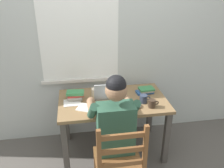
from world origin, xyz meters
TOP-DOWN VIEW (x-y plane):
  - ground_plane at (0.00, 0.00)m, footprint 8.00×8.00m
  - back_wall at (-0.00, 0.43)m, footprint 6.00×0.08m
  - desk at (0.00, 0.00)m, footprint 1.20×0.70m
  - seated_person at (-0.06, -0.43)m, footprint 0.50×0.60m
  - wooden_chair at (-0.06, -0.71)m, footprint 0.42×0.42m
  - laptop at (-0.05, -0.13)m, footprint 0.33×0.30m
  - computer_mouse at (0.24, -0.19)m, footprint 0.06×0.10m
  - coffee_mug_white at (-0.19, 0.11)m, footprint 0.12×0.08m
  - coffee_mug_dark at (0.32, -0.11)m, footprint 0.12×0.08m
  - coffee_mug_spare at (0.38, -0.22)m, footprint 0.11×0.07m
  - book_stack_main at (-0.41, 0.08)m, footprint 0.20×0.18m
  - book_stack_side at (0.41, 0.11)m, footprint 0.21×0.15m
  - paper_pile_near_laptop at (-0.28, -0.14)m, footprint 0.28×0.25m
  - paper_pile_back_corner at (-0.09, 0.23)m, footprint 0.25×0.22m
  - paper_pile_side at (-0.45, -0.00)m, footprint 0.19×0.16m

SIDE VIEW (x-z plane):
  - ground_plane at x=0.00m, z-range 0.00..0.00m
  - wooden_chair at x=-0.06m, z-range -0.01..0.91m
  - desk at x=0.00m, z-range 0.25..0.95m
  - seated_person at x=-0.06m, z-range 0.06..1.28m
  - paper_pile_side at x=-0.45m, z-range 0.70..0.71m
  - paper_pile_back_corner at x=-0.09m, z-range 0.70..0.71m
  - paper_pile_near_laptop at x=-0.28m, z-range 0.70..0.71m
  - computer_mouse at x=0.24m, z-range 0.70..0.73m
  - book_stack_side at x=0.41m, z-range 0.70..0.77m
  - coffee_mug_spare at x=0.38m, z-range 0.70..0.79m
  - coffee_mug_dark at x=0.32m, z-range 0.70..0.79m
  - book_stack_main at x=-0.41m, z-range 0.70..0.80m
  - coffee_mug_white at x=-0.19m, z-range 0.70..0.80m
  - laptop at x=-0.05m, z-range 0.64..0.87m
  - back_wall at x=0.00m, z-range 0.00..2.60m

